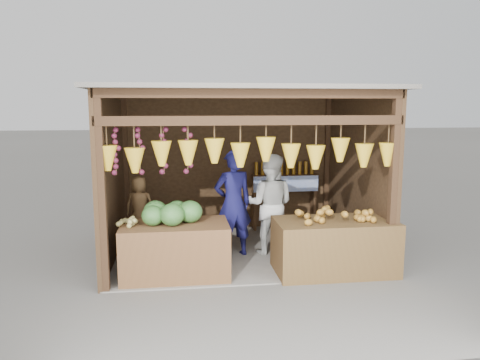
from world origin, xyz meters
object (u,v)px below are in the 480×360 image
(woman_standing, at_px, (270,204))
(counter_left, at_px, (175,250))
(man_standing, at_px, (233,204))
(vendor_seated, at_px, (140,206))
(counter_right, at_px, (334,246))

(woman_standing, bearing_deg, counter_left, 49.17)
(counter_left, height_order, man_standing, man_standing)
(counter_left, height_order, woman_standing, woman_standing)
(man_standing, distance_m, vendor_seated, 1.50)
(counter_left, xyz_separation_m, counter_right, (2.27, -0.13, 0.00))
(woman_standing, xyz_separation_m, vendor_seated, (-2.08, 0.22, -0.01))
(counter_right, distance_m, vendor_seated, 3.10)
(counter_left, bearing_deg, counter_right, -3.23)
(man_standing, bearing_deg, woman_standing, 171.86)
(vendor_seated, bearing_deg, counter_right, 168.83)
(counter_right, relative_size, man_standing, 1.00)
(counter_right, bearing_deg, man_standing, 145.51)
(man_standing, bearing_deg, vendor_seated, -25.16)
(counter_right, height_order, vendor_seated, vendor_seated)
(counter_left, bearing_deg, woman_standing, 29.76)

